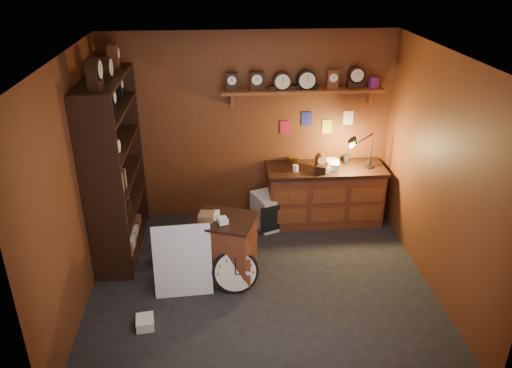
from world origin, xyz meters
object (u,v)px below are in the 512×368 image
(shelving_unit, at_px, (112,161))
(workbench, at_px, (324,191))
(big_round_clock, at_px, (235,271))
(low_cabinet, at_px, (225,246))

(shelving_unit, bearing_deg, workbench, 9.87)
(shelving_unit, xyz_separation_m, big_round_clock, (1.49, -1.08, -0.99))
(shelving_unit, relative_size, big_round_clock, 4.74)
(low_cabinet, xyz_separation_m, big_round_clock, (0.11, -0.30, -0.16))
(low_cabinet, bearing_deg, big_round_clock, -50.17)
(workbench, height_order, low_cabinet, workbench)
(shelving_unit, bearing_deg, low_cabinet, -29.52)
(low_cabinet, bearing_deg, shelving_unit, 170.35)
(workbench, xyz_separation_m, big_round_clock, (-1.36, -1.57, -0.21))
(workbench, relative_size, low_cabinet, 1.90)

